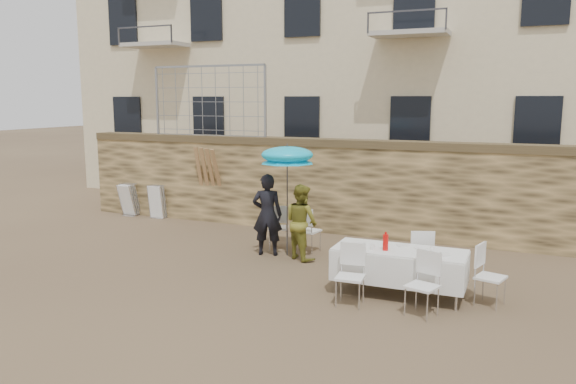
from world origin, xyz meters
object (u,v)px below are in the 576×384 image
at_px(couple_chair_right, 309,229).
at_px(chair_stack_left, 132,199).
at_px(soda_bottle, 386,242).
at_px(table_chair_side, 491,276).
at_px(chair_stack_right, 159,201).
at_px(table_chair_front_right, 422,285).
at_px(woman_dress, 301,222).
at_px(umbrella, 287,158).
at_px(man_suit, 267,215).
at_px(banquet_table, 400,252).
at_px(table_chair_back, 420,256).
at_px(couple_chair_left, 278,226).
at_px(table_chair_front_left, 350,276).

height_order(couple_chair_right, chair_stack_left, couple_chair_right).
distance_m(soda_bottle, table_chair_side, 1.67).
bearing_deg(chair_stack_right, table_chair_front_right, -28.87).
distance_m(woman_dress, chair_stack_left, 6.27).
distance_m(woman_dress, table_chair_side, 3.87).
xyz_separation_m(umbrella, table_chair_side, (4.00, -1.36, -1.53)).
height_order(man_suit, banquet_table, man_suit).
bearing_deg(man_suit, table_chair_back, 153.78).
xyz_separation_m(couple_chair_left, table_chair_back, (3.20, -1.11, 0.00)).
bearing_deg(soda_bottle, couple_chair_right, 135.59).
xyz_separation_m(couple_chair_left, chair_stack_left, (-5.13, 1.61, -0.02)).
bearing_deg(table_chair_front_left, man_suit, 133.80).
bearing_deg(umbrella, chair_stack_right, 156.07).
relative_size(woman_dress, soda_bottle, 5.82).
bearing_deg(chair_stack_right, soda_bottle, -27.51).
distance_m(soda_bottle, chair_stack_left, 8.75).
bearing_deg(woman_dress, couple_chair_right, -54.64).
height_order(table_chair_back, chair_stack_left, table_chair_back).
bearing_deg(couple_chair_left, table_chair_front_right, 122.00).
height_order(table_chair_front_left, chair_stack_left, table_chair_front_left).
distance_m(couple_chair_right, table_chair_back, 2.74).
bearing_deg(table_chair_front_left, banquet_table, 46.42).
height_order(umbrella, banquet_table, umbrella).
relative_size(woman_dress, table_chair_side, 1.58).
bearing_deg(umbrella, chair_stack_left, 159.61).
height_order(table_chair_back, table_chair_side, same).
bearing_deg(banquet_table, table_chair_back, 75.96).
bearing_deg(table_chair_back, chair_stack_right, -39.50).
bearing_deg(table_chair_front_left, chair_stack_right, 142.35).
relative_size(man_suit, table_chair_back, 1.75).
height_order(umbrella, couple_chair_right, umbrella).
distance_m(man_suit, chair_stack_left, 5.58).
bearing_deg(table_chair_front_right, soda_bottle, 157.47).
distance_m(man_suit, umbrella, 1.24).
distance_m(man_suit, table_chair_back, 3.27).
relative_size(umbrella, couple_chair_right, 2.21).
xyz_separation_m(table_chair_back, chair_stack_left, (-8.34, 2.72, -0.02)).
bearing_deg(chair_stack_right, man_suit, -26.99).
distance_m(soda_bottle, table_chair_front_left, 0.84).
bearing_deg(couple_chair_right, chair_stack_left, -4.65).
relative_size(woman_dress, chair_stack_right, 1.65).
xyz_separation_m(banquet_table, chair_stack_right, (-7.24, 3.52, -0.27)).
xyz_separation_m(woman_dress, table_chair_back, (2.45, -0.56, -0.28)).
bearing_deg(table_chair_front_right, banquet_table, 141.76).
bearing_deg(umbrella, table_chair_front_right, -35.45).
bearing_deg(table_chair_front_right, man_suit, 167.02).
relative_size(woman_dress, umbrella, 0.71).
height_order(man_suit, chair_stack_left, man_suit).
bearing_deg(table_chair_front_right, couple_chair_left, 160.86).
height_order(man_suit, table_chair_front_left, man_suit).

